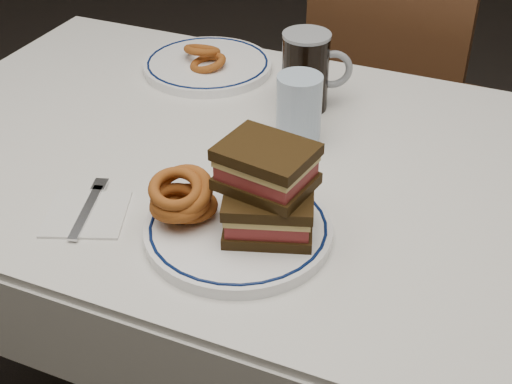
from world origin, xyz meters
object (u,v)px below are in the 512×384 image
at_px(chair_far, 391,98).
at_px(beer_mug, 307,71).
at_px(reuben_sandwich, 267,190).
at_px(main_plate, 238,230).
at_px(far_plate, 208,65).

xyz_separation_m(chair_far, beer_mug, (-0.05, -0.59, 0.33)).
distance_m(chair_far, beer_mug, 0.68).
bearing_deg(chair_far, beer_mug, -94.92).
relative_size(reuben_sandwich, beer_mug, 1.05).
bearing_deg(main_plate, beer_mug, 96.15).
bearing_deg(reuben_sandwich, chair_far, 92.02).
bearing_deg(chair_far, reuben_sandwich, -87.98).
height_order(main_plate, reuben_sandwich, reuben_sandwich).
height_order(chair_far, far_plate, chair_far).
bearing_deg(far_plate, beer_mug, -16.80).
relative_size(chair_far, far_plate, 3.29).
relative_size(chair_far, main_plate, 3.22).
xyz_separation_m(chair_far, reuben_sandwich, (0.04, -1.00, 0.34)).
bearing_deg(beer_mug, far_plate, 163.20).
xyz_separation_m(main_plate, far_plate, (-0.30, 0.50, -0.00)).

